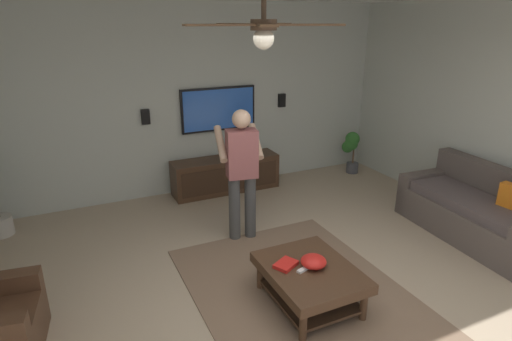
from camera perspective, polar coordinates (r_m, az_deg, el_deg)
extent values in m
plane|color=tan|center=(4.33, 6.35, -17.59)|extent=(7.98, 7.98, 0.00)
cube|color=#B2B7AD|center=(6.65, -8.56, 9.32)|extent=(0.10, 6.62, 2.87)
cube|color=#7A604C|center=(4.50, 5.67, -15.84)|extent=(2.64, 2.01, 0.01)
cube|color=#564C47|center=(6.04, 27.15, -6.05)|extent=(1.95, 0.95, 0.42)
cube|color=#564C47|center=(6.13, 29.90, -1.73)|extent=(1.91, 0.31, 0.45)
cube|color=#564C47|center=(6.54, 21.76, -2.56)|extent=(0.23, 0.85, 0.58)
cube|color=#534849|center=(5.88, 27.03, -3.83)|extent=(1.53, 0.69, 0.12)
cube|color=#422B1C|center=(4.16, 7.27, -13.40)|extent=(1.00, 0.80, 0.10)
cylinder|color=#422B1C|center=(4.72, 7.77, -11.98)|extent=(0.07, 0.07, 0.30)
cylinder|color=#422B1C|center=(4.45, 0.58, -13.93)|extent=(0.07, 0.07, 0.30)
cylinder|color=#422B1C|center=(4.16, 14.27, -17.26)|extent=(0.07, 0.07, 0.30)
cylinder|color=#422B1C|center=(3.86, 6.36, -20.13)|extent=(0.07, 0.07, 0.30)
cube|color=#382417|center=(4.30, 7.12, -16.19)|extent=(0.88, 0.68, 0.03)
cube|color=#422B1C|center=(6.77, -4.10, -0.52)|extent=(0.44, 1.70, 0.55)
cube|color=#352216|center=(6.58, -3.39, -1.14)|extent=(0.01, 1.56, 0.39)
cube|color=black|center=(6.71, -5.06, 8.23)|extent=(0.05, 1.21, 0.68)
cube|color=blue|center=(6.69, -4.98, 8.19)|extent=(0.01, 1.15, 0.62)
cylinder|color=#3F3F3F|center=(5.29, -0.78, -4.91)|extent=(0.14, 0.14, 0.82)
cylinder|color=#3F3F3F|center=(5.25, -2.91, -5.14)|extent=(0.14, 0.14, 0.82)
cube|color=#8C4C4C|center=(5.01, -1.93, 2.26)|extent=(0.28, 0.39, 0.58)
sphere|color=tan|center=(4.90, -1.98, 6.95)|extent=(0.22, 0.22, 0.22)
cylinder|color=tan|center=(5.20, -0.01, 3.97)|extent=(0.49, 0.18, 0.37)
cylinder|color=tan|center=(5.11, -4.80, 3.61)|extent=(0.49, 0.18, 0.37)
cube|color=white|center=(5.37, -2.83, 3.34)|extent=(0.05, 0.06, 0.16)
cylinder|color=#B7B2A8|center=(6.35, -31.16, -6.39)|extent=(0.30, 0.30, 0.25)
cylinder|color=#4C4C51|center=(7.82, 12.83, 0.39)|extent=(0.21, 0.21, 0.18)
cylinder|color=brown|center=(7.74, 12.96, 2.04)|extent=(0.03, 0.03, 0.29)
sphere|color=#2D6B28|center=(7.64, 12.69, 3.52)|extent=(0.23, 0.23, 0.23)
sphere|color=#2D6B28|center=(7.61, 12.87, 4.17)|extent=(0.25, 0.25, 0.25)
sphere|color=#2D6B28|center=(7.67, 12.72, 4.26)|extent=(0.18, 0.18, 0.18)
sphere|color=#2D6B28|center=(7.68, 12.22, 3.12)|extent=(0.21, 0.21, 0.21)
sphere|color=#2D6B28|center=(7.64, 12.83, 4.11)|extent=(0.21, 0.21, 0.21)
ellipsoid|color=red|center=(4.12, 7.75, -12.04)|extent=(0.25, 0.25, 0.11)
cube|color=white|center=(4.08, 6.45, -13.08)|extent=(0.09, 0.16, 0.02)
cube|color=red|center=(4.12, 4.04, -12.50)|extent=(0.24, 0.27, 0.04)
sphere|color=teal|center=(6.74, -1.58, 2.87)|extent=(0.22, 0.22, 0.22)
cube|color=black|center=(7.17, 3.49, 9.41)|extent=(0.06, 0.12, 0.22)
cube|color=black|center=(6.44, -14.65, 7.00)|extent=(0.06, 0.12, 0.22)
cylinder|color=#4C3828|center=(3.34, 1.06, 21.43)|extent=(0.04, 0.04, 0.28)
cylinder|color=#4C3828|center=(3.34, 1.04, 19.03)|extent=(0.20, 0.20, 0.08)
sphere|color=silver|center=(3.34, 1.03, 17.31)|extent=(0.16, 0.16, 0.16)
cube|color=brown|center=(3.60, -2.13, 19.07)|extent=(0.57, 0.21, 0.02)
cube|color=brown|center=(3.24, -4.60, 18.95)|extent=(0.18, 0.57, 0.02)
cube|color=brown|center=(3.02, 1.42, 18.95)|extent=(0.56, 0.33, 0.02)
cube|color=brown|center=(3.35, 6.83, 18.91)|extent=(0.35, 0.56, 0.02)
cube|color=brown|center=(3.64, 2.69, 19.07)|extent=(0.49, 0.48, 0.02)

